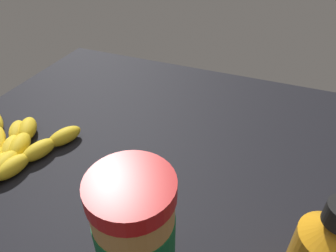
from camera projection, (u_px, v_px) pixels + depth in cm
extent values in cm
cube|color=black|center=(143.00, 160.00, 57.53)|extent=(78.74, 72.92, 4.11)
ellipsoid|color=yellow|center=(12.00, 167.00, 50.99)|extent=(4.13, 7.04, 2.94)
ellipsoid|color=yellow|center=(39.00, 150.00, 54.42)|extent=(4.71, 7.17, 2.94)
ellipsoid|color=yellow|center=(65.00, 136.00, 57.59)|extent=(5.24, 7.23, 2.94)
ellipsoid|color=yellow|center=(5.00, 165.00, 51.29)|extent=(4.13, 6.75, 3.14)
ellipsoid|color=yellow|center=(20.00, 145.00, 55.29)|extent=(5.17, 7.03, 3.14)
ellipsoid|color=yellow|center=(28.00, 128.00, 59.32)|extent=(6.02, 7.03, 3.14)
ellipsoid|color=yellow|center=(0.00, 165.00, 51.35)|extent=(4.73, 6.59, 2.81)
ellipsoid|color=yellow|center=(11.00, 147.00, 55.18)|extent=(5.25, 6.61, 2.81)
ellipsoid|color=yellow|center=(17.00, 131.00, 58.97)|extent=(5.69, 6.53, 2.81)
cylinder|color=#BF8442|center=(136.00, 241.00, 33.44)|extent=(8.45, 8.45, 14.67)
cylinder|color=#0F592D|center=(135.00, 237.00, 33.00)|extent=(8.62, 8.62, 6.60)
cylinder|color=#B71414|center=(130.00, 190.00, 28.43)|extent=(8.81, 8.81, 2.05)
cone|color=orange|center=(335.00, 230.00, 29.30)|extent=(6.21, 6.21, 2.35)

